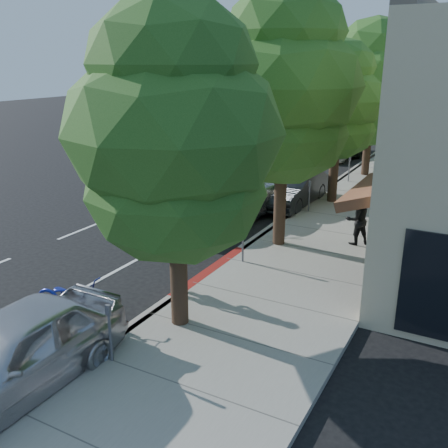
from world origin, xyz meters
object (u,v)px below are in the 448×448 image
Objects in this scene: street_tree_0 at (174,137)px; street_tree_4 at (395,85)px; street_tree_5 at (411,77)px; white_pickup at (335,146)px; dark_sedan at (294,188)px; street_tree_1 at (284,90)px; bicycle at (72,300)px; silver_suv at (219,201)px; dark_suv_far at (352,143)px; pedestrian at (357,220)px; street_tree_3 at (373,84)px; cyclist at (178,269)px; near_car_a at (12,354)px; street_tree_2 at (338,102)px.

street_tree_0 is 1.01× the size of street_tree_4.
street_tree_4 is at bearing 90.00° from street_tree_0.
white_pickup is (-3.10, -7.21, -4.11)m from street_tree_5.
white_pickup is (-1.70, 11.79, -0.01)m from dark_sedan.
street_tree_1 is 8.69m from bicycle.
street_tree_5 is 31.39m from bicycle.
silver_suv is (-3.10, 7.50, -3.66)m from street_tree_0.
pedestrian reaches higher than dark_suv_far.
street_tree_3 reaches higher than cyclist.
pedestrian is at bearing -33.90° from bicycle.
street_tree_1 is at bearing -87.04° from dark_suv_far.
street_tree_1 is 1.39× the size of silver_suv.
near_car_a is (1.70, -26.29, 0.07)m from white_pickup.
near_car_a is at bearing -92.45° from dark_suv_far.
dark_suv_far is (-2.45, 6.45, -4.12)m from street_tree_3.
dark_sedan is 14.50m from near_car_a.
white_pickup is 1.08× the size of near_car_a.
pedestrian is at bearing 72.40° from street_tree_0.
street_tree_2 is 1.63× the size of dark_suv_far.
street_tree_1 is at bearing -17.93° from silver_suv.
street_tree_3 is at bearing -60.71° from white_pickup.
pedestrian is (3.17, 5.89, 0.18)m from cyclist.
dark_sedan is (-1.40, -7.00, -4.08)m from street_tree_3.
dark_suv_far is at bearing 97.56° from street_tree_1.
street_tree_2 is 13.75m from bicycle.
street_tree_0 reaches higher than dark_suv_far.
pedestrian is at bearing -78.10° from street_tree_3.
street_tree_5 is at bearing -13.11° from cyclist.
street_tree_0 is 0.95× the size of street_tree_5.
silver_suv is 1.28× the size of dark_sedan.
street_tree_3 reaches higher than pedestrian.
white_pickup is at bearing 97.89° from silver_suv.
cyclist is 4.82m from near_car_a.
street_tree_3 reaches higher than dark_suv_far.
silver_suv is 1.22× the size of near_car_a.
silver_suv is 11.13m from near_car_a.
street_tree_5 is at bearing 90.00° from street_tree_0.
street_tree_5 is at bearing 87.29° from dark_sedan.
near_car_a is at bearing -98.38° from street_tree_1.
street_tree_1 reaches higher than pedestrian.
bicycle is 0.47× the size of dark_sedan.
dark_suv_far is (-2.45, 0.45, -3.79)m from street_tree_4.
street_tree_5 is (0.00, 6.00, 0.36)m from street_tree_4.
street_tree_1 reaches higher than dark_sedan.
street_tree_1 is 1.59× the size of white_pickup.
cyclist is 6.69m from pedestrian.
street_tree_4 reaches higher than silver_suv.
street_tree_3 reaches higher than silver_suv.
silver_suv is (-3.10, -16.50, -3.69)m from street_tree_4.
street_tree_3 is 1.05× the size of street_tree_5.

